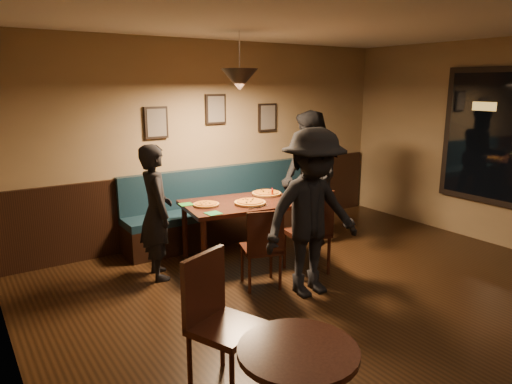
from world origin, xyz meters
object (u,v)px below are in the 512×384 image
Objects in this scene: booth_bench at (227,205)px; dining_table at (241,231)px; chair_near_left at (261,247)px; cafe_chair_far at (226,325)px; diner_left at (156,212)px; diner_right at (309,179)px; tabasco_bottle at (272,193)px; soda_glass at (293,194)px; diner_front at (312,213)px; chair_near_right at (307,231)px.

booth_bench is 2.13× the size of dining_table.
cafe_chair_far reaches higher than chair_near_left.
diner_left is 0.84× the size of diner_right.
dining_table is 0.65m from tabasco_bottle.
diner_left is (-1.36, -0.75, 0.28)m from booth_bench.
diner_left is 12.12× the size of tabasco_bottle.
cafe_chair_far is at bearing -138.09° from soda_glass.
booth_bench is 1.71m from chair_near_left.
chair_near_left is 0.49× the size of diner_right.
diner_front reaches higher than soda_glass.
diner_front reaches higher than chair_near_right.
chair_near_left is 1.82m from cafe_chair_far.
dining_table is 2.62m from cafe_chair_far.
diner_front reaches higher than cafe_chair_far.
chair_near_right is at bearing -166.34° from cafe_chair_far.
diner_left is at bearing 168.25° from soda_glass.
cafe_chair_far is at bearing -147.29° from diner_front.
booth_bench reaches higher than chair_near_left.
diner_right reaches higher than cafe_chair_far.
diner_front is at bearing -172.53° from cafe_chair_far.
chair_near_left is 1.26m from diner_left.
tabasco_bottle is at bearing -75.64° from booth_bench.
diner_right reaches higher than diner_left.
booth_bench is 0.91m from tabasco_bottle.
diner_right is (1.11, -0.01, 0.55)m from dining_table.
dining_table is 0.79× the size of diner_front.
diner_front is at bearing -35.06° from chair_near_left.
diner_front is (-1.03, -1.26, -0.04)m from diner_right.
chair_near_left is at bearing -154.52° from cafe_chair_far.
diner_right reaches higher than chair_near_left.
chair_near_left is 0.71m from diner_front.
cafe_chair_far reaches higher than tabasco_bottle.
diner_right is at bearing 29.13° from soda_glass.
diner_left reaches higher than tabasco_bottle.
diner_front is 11.31× the size of soda_glass.
tabasco_bottle is at bearing 6.56° from dining_table.
soda_glass is 0.30m from tabasco_bottle.
chair_near_right is 1.77m from diner_left.
soda_glass is 0.16× the size of cafe_chair_far.
diner_front is 1.11m from soda_glass.
soda_glass is at bearing -93.34° from diner_left.
dining_table is 8.95× the size of soda_glass.
diner_right is 11.81× the size of soda_glass.
diner_front reaches higher than diner_left.
chair_near_right is (0.68, 0.03, 0.06)m from chair_near_left.
chair_near_left is 1.07m from soda_glass.
booth_bench is 1.93× the size of diner_left.
booth_bench is at bearing -142.57° from cafe_chair_far.
diner_right is 14.46× the size of tabasco_bottle.
cafe_chair_far is (-1.95, -2.14, -0.31)m from tabasco_bottle.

